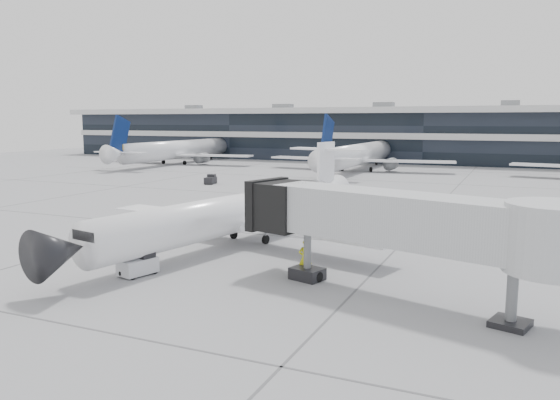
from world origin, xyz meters
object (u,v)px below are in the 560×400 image
at_px(regional_jet, 239,212).
at_px(baggage_tug, 139,265).
at_px(jet_bridge, 413,222).
at_px(ramp_worker, 305,258).

relative_size(regional_jet, baggage_tug, 12.54).
height_order(jet_bridge, baggage_tug, jet_bridge).
height_order(ramp_worker, baggage_tug, ramp_worker).
xyz_separation_m(regional_jet, baggage_tug, (-1.57, -9.11, -1.72)).
xyz_separation_m(regional_jet, jet_bridge, (13.28, -7.82, 1.63)).
bearing_deg(regional_jet, jet_bridge, -18.99).
relative_size(regional_jet, jet_bridge, 1.75).
bearing_deg(jet_bridge, baggage_tug, -158.97).
xyz_separation_m(ramp_worker, baggage_tug, (-8.63, -3.62, -0.43)).
bearing_deg(jet_bridge, regional_jet, 165.60).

